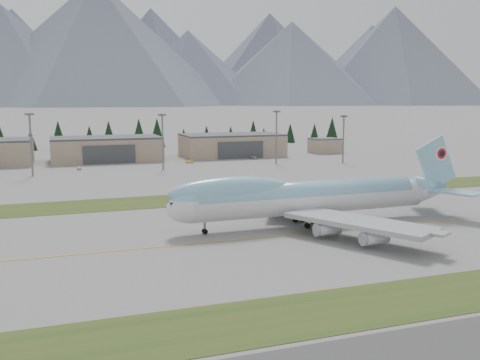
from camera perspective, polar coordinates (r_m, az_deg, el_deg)
name	(u,v)px	position (r m, az deg, el deg)	size (l,w,h in m)	color
ground	(256,238)	(108.24, 1.72, -6.22)	(7000.00, 7000.00, 0.00)	slate
grass_strip_near	(357,307)	(75.79, 12.38, -13.06)	(400.00, 14.00, 0.08)	#2F4619
grass_strip_far	(198,199)	(150.08, -4.46, -2.03)	(400.00, 18.00, 0.08)	#2F4619
taxiway_line_main	(256,238)	(108.24, 1.72, -6.22)	(400.00, 0.40, 0.02)	orange
boeing_747_freighter	(308,197)	(119.07, 7.30, -1.79)	(72.16, 62.90, 19.18)	silver
hangar_center	(106,149)	(249.53, -14.07, 3.26)	(48.00, 26.60, 10.80)	gray
hangar_right	(232,145)	(261.89, -0.87, 3.76)	(48.00, 26.60, 10.80)	gray
control_shed	(325,146)	(280.17, 9.02, 3.65)	(14.00, 12.00, 7.60)	gray
floodlight_masts	(130,131)	(209.76, -11.69, 5.12)	(176.65, 10.42, 23.17)	slate
service_vehicle_a	(79,170)	(221.00, -16.79, 1.07)	(1.62, 4.01, 1.37)	silver
service_vehicle_b	(190,163)	(233.90, -5.40, 1.81)	(1.34, 3.82, 1.26)	gold
service_vehicle_c	(254,159)	(248.53, 1.50, 2.25)	(1.79, 4.41, 1.28)	#A2A2A6
conifer_belt	(101,135)	(310.63, -14.59, 4.65)	(274.52, 15.05, 16.99)	black
mountain_ridge_front	(22,47)	(2272.75, -22.25, 12.95)	(4216.13, 1117.28, 499.30)	#464D5E
mountain_ridge_rear	(102,55)	(3018.53, -14.49, 12.75)	(4483.62, 1048.98, 524.49)	#464D5E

